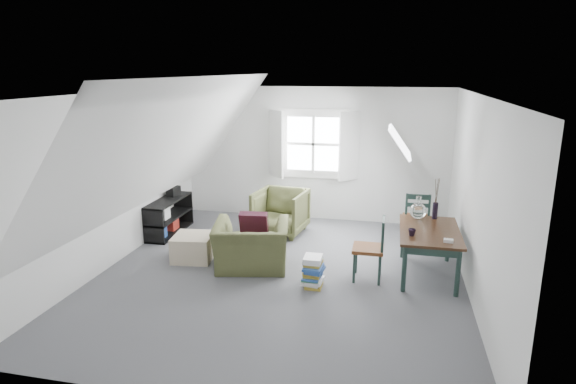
% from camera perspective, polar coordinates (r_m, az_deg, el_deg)
% --- Properties ---
extents(floor, '(5.50, 5.50, 0.00)m').
position_cam_1_polar(floor, '(6.86, -0.94, -9.80)').
color(floor, '#525357').
rests_on(floor, ground).
extents(ceiling, '(5.50, 5.50, 0.00)m').
position_cam_1_polar(ceiling, '(6.27, -1.03, 11.54)').
color(ceiling, white).
rests_on(ceiling, wall_back).
extents(wall_back, '(5.00, 0.00, 5.00)m').
position_cam_1_polar(wall_back, '(9.09, 3.05, 4.49)').
color(wall_back, silver).
rests_on(wall_back, ground).
extents(wall_front, '(5.00, 0.00, 5.00)m').
position_cam_1_polar(wall_front, '(3.96, -10.36, -9.08)').
color(wall_front, silver).
rests_on(wall_front, ground).
extents(wall_left, '(0.00, 5.50, 5.50)m').
position_cam_1_polar(wall_left, '(7.43, -20.10, 1.37)').
color(wall_left, silver).
rests_on(wall_left, ground).
extents(wall_right, '(0.00, 5.50, 5.50)m').
position_cam_1_polar(wall_right, '(6.37, 21.46, -0.82)').
color(wall_right, silver).
rests_on(wall_right, ground).
extents(slope_left, '(3.19, 5.50, 4.48)m').
position_cam_1_polar(slope_left, '(6.87, -13.74, 5.30)').
color(slope_left, white).
rests_on(slope_left, wall_left).
extents(slope_right, '(3.19, 5.50, 4.48)m').
position_cam_1_polar(slope_right, '(6.18, 13.17, 4.35)').
color(slope_right, white).
rests_on(slope_right, wall_right).
extents(dormer_window, '(1.71, 0.35, 1.30)m').
position_cam_1_polar(dormer_window, '(8.99, 2.99, 5.66)').
color(dormer_window, white).
rests_on(dormer_window, wall_back).
extents(skylight, '(0.35, 0.75, 0.47)m').
position_cam_1_polar(skylight, '(7.46, 13.10, 5.81)').
color(skylight, white).
rests_on(skylight, slope_right).
extents(armchair_near, '(1.21, 1.11, 0.68)m').
position_cam_1_polar(armchair_near, '(7.11, -4.30, -8.93)').
color(armchair_near, '#474C27').
rests_on(armchair_near, floor).
extents(armchair_far, '(0.94, 0.96, 0.78)m').
position_cam_1_polar(armchair_far, '(8.52, -0.89, -4.86)').
color(armchair_far, '#474C27').
rests_on(armchair_far, floor).
extents(throw_pillow, '(0.43, 0.28, 0.43)m').
position_cam_1_polar(throw_pillow, '(7.03, -4.04, -3.93)').
color(throw_pillow, '#3C101F').
rests_on(throw_pillow, armchair_near).
extents(ottoman, '(0.64, 0.64, 0.38)m').
position_cam_1_polar(ottoman, '(7.47, -11.14, -6.44)').
color(ottoman, '#C1AF90').
rests_on(ottoman, floor).
extents(dining_table, '(0.80, 1.34, 0.67)m').
position_cam_1_polar(dining_table, '(6.93, 16.40, -5.02)').
color(dining_table, black).
rests_on(dining_table, floor).
extents(demijohn, '(0.24, 0.24, 0.34)m').
position_cam_1_polar(demijohn, '(7.28, 15.14, -2.11)').
color(demijohn, silver).
rests_on(demijohn, dining_table).
extents(vase_twigs, '(0.08, 0.09, 0.61)m').
position_cam_1_polar(vase_twigs, '(7.39, 17.04, -2.02)').
color(vase_twigs, black).
rests_on(vase_twigs, dining_table).
extents(cup, '(0.12, 0.12, 0.09)m').
position_cam_1_polar(cup, '(6.60, 14.45, -5.04)').
color(cup, black).
rests_on(cup, dining_table).
extents(paper_box, '(0.12, 0.09, 0.04)m').
position_cam_1_polar(paper_box, '(6.49, 18.48, -5.49)').
color(paper_box, white).
rests_on(paper_box, dining_table).
extents(dining_chair_far, '(0.43, 0.43, 0.92)m').
position_cam_1_polar(dining_chair_far, '(8.04, 14.98, -2.99)').
color(dining_chair_far, '#5B3118').
rests_on(dining_chair_far, floor).
extents(dining_chair_near, '(0.41, 0.41, 0.88)m').
position_cam_1_polar(dining_chair_near, '(6.66, 9.79, -6.52)').
color(dining_chair_near, '#5B3118').
rests_on(dining_chair_near, floor).
extents(media_shelf, '(0.40, 1.20, 0.61)m').
position_cam_1_polar(media_shelf, '(8.67, -14.09, -3.06)').
color(media_shelf, black).
rests_on(media_shelf, floor).
extents(electronics_box, '(0.21, 0.25, 0.18)m').
position_cam_1_polar(electronics_box, '(8.81, -13.42, 0.06)').
color(electronics_box, black).
rests_on(electronics_box, media_shelf).
extents(magazine_stack, '(0.31, 0.37, 0.41)m').
position_cam_1_polar(magazine_stack, '(6.46, 3.00, -9.41)').
color(magazine_stack, '#B29933').
rests_on(magazine_stack, floor).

